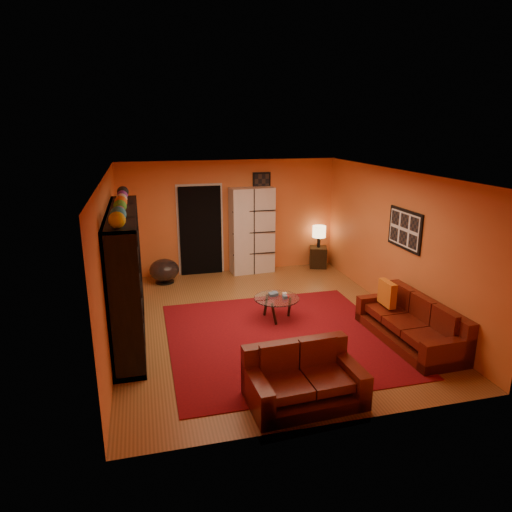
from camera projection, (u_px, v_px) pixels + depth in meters
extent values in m
plane|color=brown|center=(263.00, 321.00, 8.12)|extent=(6.00, 6.00, 0.00)
plane|color=white|center=(264.00, 174.00, 7.39)|extent=(6.00, 6.00, 0.00)
plane|color=orange|center=(230.00, 217.00, 10.55)|extent=(6.00, 0.00, 6.00)
plane|color=orange|center=(335.00, 322.00, 4.96)|extent=(6.00, 0.00, 6.00)
plane|color=orange|center=(110.00, 261.00, 7.17)|extent=(0.00, 6.00, 6.00)
plane|color=orange|center=(395.00, 242.00, 8.34)|extent=(0.00, 6.00, 6.00)
cube|color=#5D0A11|center=(280.00, 337.00, 7.49)|extent=(3.60, 3.60, 0.01)
cube|color=black|center=(201.00, 231.00, 10.43)|extent=(0.95, 0.10, 2.04)
cube|color=black|center=(405.00, 229.00, 7.97)|extent=(0.03, 1.00, 0.70)
cube|color=black|center=(262.00, 184.00, 10.50)|extent=(0.42, 0.03, 0.52)
cube|color=black|center=(126.00, 275.00, 7.29)|extent=(0.45, 3.00, 2.10)
imported|color=black|center=(130.00, 276.00, 7.38)|extent=(0.98, 0.13, 0.56)
cube|color=#4A1009|center=(408.00, 332.00, 7.31)|extent=(0.89, 2.03, 0.32)
cube|color=#4A1009|center=(427.00, 315.00, 7.32)|extent=(0.25, 2.01, 0.85)
cube|color=#4A1009|center=(447.00, 350.00, 6.42)|extent=(0.83, 0.21, 0.62)
cube|color=#4A1009|center=(379.00, 303.00, 8.11)|extent=(0.83, 0.21, 0.62)
cube|color=#4A1009|center=(430.00, 329.00, 6.70)|extent=(0.62, 0.55, 0.12)
cube|color=#4A1009|center=(408.00, 315.00, 7.21)|extent=(0.62, 0.55, 0.12)
cube|color=#4A1009|center=(389.00, 302.00, 7.71)|extent=(0.62, 0.55, 0.12)
cube|color=#4A1009|center=(304.00, 391.00, 5.72)|extent=(1.46, 0.93, 0.32)
cube|color=#4A1009|center=(295.00, 359.00, 5.95)|extent=(1.43, 0.26, 0.85)
cube|color=#4A1009|center=(349.00, 372.00, 5.85)|extent=(0.23, 0.86, 0.62)
cube|color=#4A1009|center=(257.00, 388.00, 5.50)|extent=(0.23, 0.86, 0.62)
cube|color=#4A1009|center=(326.00, 367.00, 5.67)|extent=(0.54, 0.66, 0.12)
cube|color=#4A1009|center=(286.00, 374.00, 5.52)|extent=(0.54, 0.66, 0.12)
cube|color=orange|center=(387.00, 293.00, 7.67)|extent=(0.12, 0.42, 0.42)
cylinder|color=silver|center=(277.00, 298.00, 8.08)|extent=(0.81, 0.81, 0.02)
cylinder|color=black|center=(289.00, 307.00, 8.21)|extent=(0.05, 0.05, 0.38)
cylinder|color=black|center=(266.00, 305.00, 8.30)|extent=(0.05, 0.05, 0.38)
cylinder|color=black|center=(274.00, 314.00, 7.90)|extent=(0.05, 0.05, 0.38)
cube|color=silver|center=(252.00, 231.00, 10.56)|extent=(1.03, 0.52, 1.99)
cylinder|color=black|center=(165.00, 282.00, 10.07)|extent=(0.44, 0.44, 0.03)
cylinder|color=black|center=(165.00, 278.00, 10.05)|extent=(0.06, 0.06, 0.15)
ellipsoid|color=#383232|center=(164.00, 270.00, 9.99)|extent=(0.64, 0.64, 0.48)
cube|color=black|center=(318.00, 257.00, 11.11)|extent=(0.51, 0.51, 0.50)
cylinder|color=black|center=(319.00, 242.00, 11.00)|extent=(0.08, 0.08, 0.25)
cylinder|color=#FFD98C|center=(319.00, 232.00, 10.93)|extent=(0.32, 0.32, 0.27)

